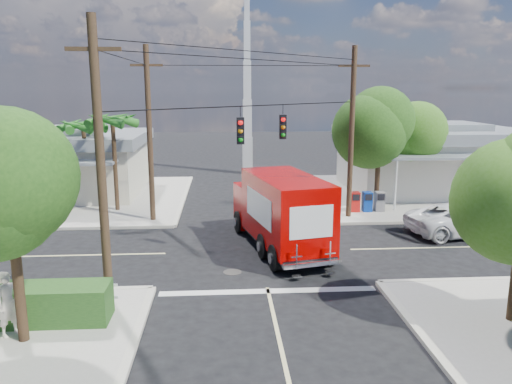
{
  "coord_description": "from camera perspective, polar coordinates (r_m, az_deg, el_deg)",
  "views": [
    {
      "loc": [
        -1.5,
        -20.42,
        6.89
      ],
      "look_at": [
        0.0,
        2.0,
        2.2
      ],
      "focal_mm": 35.0,
      "sensor_mm": 36.0,
      "label": 1
    }
  ],
  "objects": [
    {
      "name": "tree_sw_front",
      "position": [
        14.23,
        -26.45,
        0.18
      ],
      "size": [
        3.88,
        3.78,
        6.03
      ],
      "color": "#422D1C",
      "rests_on": "sidewalk_sw"
    },
    {
      "name": "delivery_truck",
      "position": [
        21.61,
        2.78,
        -2.17
      ],
      "size": [
        3.88,
        7.95,
        3.31
      ],
      "color": "black",
      "rests_on": "ground"
    },
    {
      "name": "building_nw",
      "position": [
        34.84,
        -21.37,
        3.27
      ],
      "size": [
        10.8,
        10.2,
        4.3
      ],
      "color": "beige",
      "rests_on": "sidewalk_nw"
    },
    {
      "name": "utility_poles",
      "position": [
        22.14,
        -4.05,
        6.01
      ],
      "size": [
        12.0,
        10.68,
        9.0
      ],
      "color": "#473321",
      "rests_on": "ground"
    },
    {
      "name": "sidewalk_ne",
      "position": [
        34.34,
        17.39,
        -0.21
      ],
      "size": [
        14.12,
        14.12,
        0.14
      ],
      "color": "#AAA499",
      "rests_on": "ground"
    },
    {
      "name": "parked_car",
      "position": [
        25.76,
        22.56,
        -2.94
      ],
      "size": [
        5.64,
        3.23,
        1.48
      ],
      "primitive_type": "imported",
      "rotation": [
        0.0,
        0.0,
        1.72
      ],
      "color": "silver",
      "rests_on": "ground"
    },
    {
      "name": "pedestrian",
      "position": [
        15.65,
        -26.46,
        -11.37
      ],
      "size": [
        0.76,
        0.81,
        1.85
      ],
      "primitive_type": "imported",
      "rotation": [
        0.0,
        0.0,
        0.95
      ],
      "color": "beige",
      "rests_on": "sidewalk_sw"
    },
    {
      "name": "hedge_sw",
      "position": [
        16.65,
        -27.05,
        -11.43
      ],
      "size": [
        6.2,
        1.2,
        1.1
      ],
      "primitive_type": "cube",
      "color": "#1F441A",
      "rests_on": "sidewalk_sw"
    },
    {
      "name": "tree_ne_front",
      "position": [
        28.62,
        14.01,
        7.19
      ],
      "size": [
        4.21,
        4.14,
        6.66
      ],
      "color": "#422D1C",
      "rests_on": "sidewalk_ne"
    },
    {
      "name": "building_ne",
      "position": [
        35.58,
        19.43,
        3.74
      ],
      "size": [
        11.8,
        10.2,
        4.5
      ],
      "color": "silver",
      "rests_on": "sidewalk_ne"
    },
    {
      "name": "radio_tower",
      "position": [
        40.49,
        -1.01,
        10.02
      ],
      "size": [
        0.8,
        0.8,
        17.0
      ],
      "color": "silver",
      "rests_on": "ground"
    },
    {
      "name": "vending_boxes",
      "position": [
        28.48,
        12.59,
        -1.07
      ],
      "size": [
        1.9,
        0.5,
        1.1
      ],
      "color": "red",
      "rests_on": "sidewalk_ne"
    },
    {
      "name": "ground",
      "position": [
        21.6,
        0.36,
        -6.81
      ],
      "size": [
        120.0,
        120.0,
        0.0
      ],
      "primitive_type": "plane",
      "color": "black",
      "rests_on": "ground"
    },
    {
      "name": "road_markings",
      "position": [
        20.22,
        0.66,
        -8.12
      ],
      "size": [
        32.0,
        32.0,
        0.01
      ],
      "color": "beige",
      "rests_on": "ground"
    },
    {
      "name": "palm_nw_back",
      "position": [
        30.57,
        -19.13,
        6.98
      ],
      "size": [
        3.01,
        3.08,
        5.19
      ],
      "color": "#422D1C",
      "rests_on": "sidewalk_nw"
    },
    {
      "name": "picket_fence",
      "position": [
        17.26,
        -25.38,
        -10.49
      ],
      "size": [
        5.94,
        0.06,
        1.0
      ],
      "color": "silver",
      "rests_on": "sidewalk_sw"
    },
    {
      "name": "tree_ne_back",
      "position": [
        31.6,
        17.27,
        6.35
      ],
      "size": [
        3.77,
        3.66,
        5.82
      ],
      "color": "#422D1C",
      "rests_on": "sidewalk_ne"
    },
    {
      "name": "sidewalk_nw",
      "position": [
        33.38,
        -20.06,
        -0.73
      ],
      "size": [
        14.12,
        14.12,
        0.14
      ],
      "color": "#AAA499",
      "rests_on": "ground"
    },
    {
      "name": "palm_nw_front",
      "position": [
        28.62,
        -16.07,
        7.63
      ],
      "size": [
        3.01,
        3.08,
        5.59
      ],
      "color": "#422D1C",
      "rests_on": "sidewalk_nw"
    }
  ]
}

